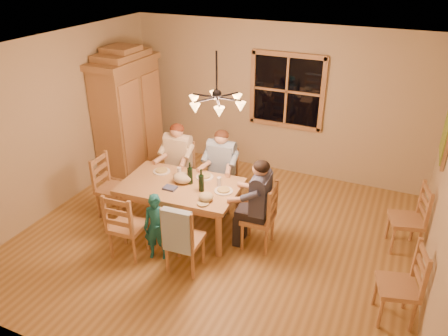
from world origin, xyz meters
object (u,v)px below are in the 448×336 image
at_px(chair_end_right, 258,227).
at_px(chair_far_left, 179,182).
at_px(dining_table, 181,191).
at_px(wine_bottle_b, 201,180).
at_px(adult_slate_man, 259,194).
at_px(armoire, 129,116).
at_px(chair_near_right, 185,249).
at_px(wine_bottle_a, 190,173).
at_px(child, 157,227).
at_px(chair_far_right, 221,190).
at_px(chair_near_left, 129,235).
at_px(chair_spare_back, 404,229).
at_px(chandelier, 217,101).
at_px(chair_end_left, 114,197).
at_px(chair_spare_front, 395,297).
at_px(adult_woman, 178,153).
at_px(adult_plaid_man, 221,160).

bearing_deg(chair_end_right, chair_far_left, 63.43).
bearing_deg(dining_table, wine_bottle_b, -6.49).
bearing_deg(adult_slate_man, wine_bottle_b, 94.49).
bearing_deg(adult_slate_man, armoire, 62.58).
xyz_separation_m(chair_near_right, wine_bottle_b, (-0.11, 0.73, 0.62)).
relative_size(chair_end_right, wine_bottle_a, 3.00).
distance_m(armoire, child, 2.87).
xyz_separation_m(wine_bottle_a, wine_bottle_b, (0.24, -0.13, 0.00)).
distance_m(adult_slate_man, child, 1.44).
height_order(chair_far_right, chair_near_right, same).
distance_m(armoire, chair_near_right, 3.25).
xyz_separation_m(chair_far_right, chair_end_right, (0.89, -0.74, 0.00)).
xyz_separation_m(chair_near_left, chair_spare_back, (3.41, 1.67, 0.00)).
distance_m(dining_table, adult_slate_man, 1.18).
bearing_deg(chair_far_left, chandelier, 140.21).
bearing_deg(chair_end_left, chair_spare_back, 98.71).
bearing_deg(chair_spare_front, chandelier, 61.59).
distance_m(chandelier, dining_table, 1.54).
distance_m(chandelier, chair_spare_back, 3.14).
distance_m(adult_slate_man, wine_bottle_a, 1.06).
xyz_separation_m(chair_far_right, chair_end_left, (-1.44, -0.89, 0.00)).
bearing_deg(chair_near_left, wine_bottle_a, 58.22).
distance_m(adult_woman, chair_spare_back, 3.55).
distance_m(adult_woman, child, 1.60).
bearing_deg(adult_slate_man, chair_end_left, 90.00).
bearing_deg(chandelier, armoire, 150.01).
bearing_deg(armoire, chair_end_right, -23.68).
distance_m(chandelier, chair_near_right, 1.93).
bearing_deg(chair_far_left, chair_end_right, 153.43).
xyz_separation_m(wine_bottle_a, child, (-0.09, -0.80, -0.44)).
bearing_deg(chair_end_right, chair_spare_front, -113.22).
bearing_deg(chair_end_right, wine_bottle_b, 94.49).
bearing_deg(adult_plaid_man, child, 76.99).
xyz_separation_m(chair_near_left, chair_near_right, (0.84, 0.05, 0.00)).
bearing_deg(chair_far_left, chair_end_left, 46.74).
xyz_separation_m(chair_end_left, chair_spare_front, (4.20, -0.51, 0.00)).
distance_m(chair_far_right, chair_end_right, 1.16).
xyz_separation_m(armoire, chair_spare_back, (4.87, -0.54, -0.75)).
bearing_deg(chair_near_right, chair_end_right, 46.74).
height_order(armoire, chair_end_left, armoire).
relative_size(chair_far_right, chair_spare_front, 1.00).
bearing_deg(chair_end_left, adult_woman, 136.74).
height_order(adult_slate_man, wine_bottle_b, adult_slate_man).
relative_size(chair_near_left, wine_bottle_b, 3.00).
xyz_separation_m(chair_far_right, chair_near_right, (0.20, -1.58, 0.00)).
bearing_deg(adult_plaid_man, chair_far_right, 180.00).
relative_size(wine_bottle_a, chair_spare_back, 0.33).
xyz_separation_m(adult_slate_man, wine_bottle_b, (-0.81, -0.12, 0.08)).
relative_size(adult_slate_man, chair_spare_back, 0.88).
bearing_deg(adult_plaid_man, dining_table, 67.62).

